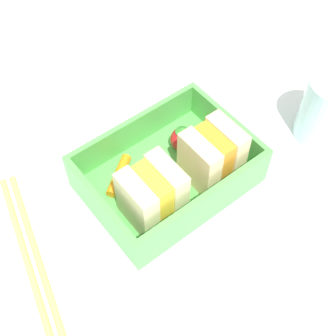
{
  "coord_description": "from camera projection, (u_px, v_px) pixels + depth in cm",
  "views": [
    {
      "loc": [
        17.43,
        22.05,
        41.89
      ],
      "look_at": [
        0.0,
        0.0,
        2.7
      ],
      "focal_mm": 50.0,
      "sensor_mm": 36.0,
      "label": 1
    }
  ],
  "objects": [
    {
      "name": "sandwich_left",
      "position": [
        212.0,
        155.0,
        0.47
      ],
      "size": [
        5.33,
        4.8,
        6.11
      ],
      "color": "beige",
      "rests_on": "bento_tray"
    },
    {
      "name": "bento_rim",
      "position": [
        168.0,
        165.0,
        0.48
      ],
      "size": [
        17.03,
        12.46,
        3.89
      ],
      "color": "#55B251",
      "rests_on": "bento_tray"
    },
    {
      "name": "chopstick_pair",
      "position": [
        32.0,
        260.0,
        0.45
      ],
      "size": [
        6.65,
        20.83,
        0.7
      ],
      "color": "tan",
      "rests_on": "ground_plane"
    },
    {
      "name": "carrot_stick_far_left",
      "position": [
        119.0,
        175.0,
        0.49
      ],
      "size": [
        4.68,
        3.74,
        1.06
      ],
      "primitive_type": "cylinder",
      "rotation": [
        1.57,
        0.0,
        5.33
      ],
      "color": "orange",
      "rests_on": "bento_tray"
    },
    {
      "name": "ground_plane",
      "position": [
        168.0,
        188.0,
        0.51
      ],
      "size": [
        120.0,
        120.0,
        2.0
      ],
      "primitive_type": "cube",
      "color": "white"
    },
    {
      "name": "drinking_glass",
      "position": [
        328.0,
        109.0,
        0.51
      ],
      "size": [
        6.08,
        6.08,
        8.04
      ],
      "primitive_type": "cylinder",
      "color": "silver",
      "rests_on": "ground_plane"
    },
    {
      "name": "strawberry_far_left",
      "position": [
        182.0,
        138.0,
        0.51
      ],
      "size": [
        2.62,
        2.62,
        3.22
      ],
      "color": "red",
      "rests_on": "bento_tray"
    },
    {
      "name": "sandwich_center_left",
      "position": [
        152.0,
        195.0,
        0.44
      ],
      "size": [
        5.33,
        4.8,
        6.11
      ],
      "color": "beige",
      "rests_on": "bento_tray"
    },
    {
      "name": "bento_tray",
      "position": [
        168.0,
        179.0,
        0.5
      ],
      "size": [
        17.03,
        12.46,
        1.2
      ],
      "primitive_type": "cube",
      "color": "#55B251",
      "rests_on": "ground_plane"
    }
  ]
}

